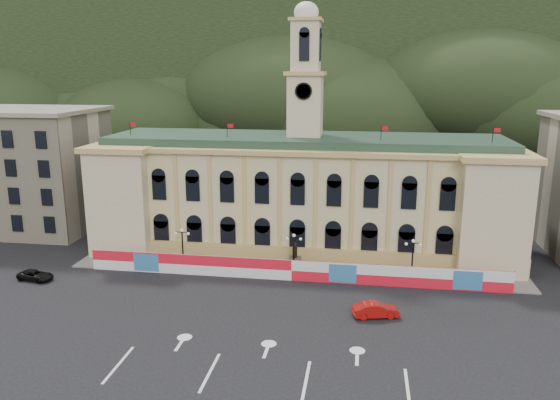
% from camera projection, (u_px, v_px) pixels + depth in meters
% --- Properties ---
extents(ground, '(260.00, 260.00, 0.00)m').
position_uv_depth(ground, '(270.00, 341.00, 50.21)').
color(ground, black).
rests_on(ground, ground).
extents(lane_markings, '(26.00, 10.00, 0.02)m').
position_uv_depth(lane_markings, '(260.00, 370.00, 45.41)').
color(lane_markings, white).
rests_on(lane_markings, ground).
extents(hill_ridge, '(230.00, 80.00, 64.00)m').
position_uv_depth(hill_ridge, '(340.00, 85.00, 162.79)').
color(hill_ridge, black).
rests_on(hill_ridge, ground).
extents(city_hall, '(56.20, 17.60, 37.10)m').
position_uv_depth(city_hall, '(304.00, 192.00, 74.90)').
color(city_hall, beige).
rests_on(city_hall, ground).
extents(side_building_left, '(21.00, 17.00, 18.60)m').
position_uv_depth(side_building_left, '(30.00, 169.00, 84.14)').
color(side_building_left, '#C3B796').
rests_on(side_building_left, ground).
extents(hoarding_fence, '(50.00, 0.44, 2.50)m').
position_uv_depth(hoarding_fence, '(292.00, 270.00, 64.38)').
color(hoarding_fence, red).
rests_on(hoarding_fence, ground).
extents(pavement, '(56.00, 5.50, 0.16)m').
position_uv_depth(pavement, '(294.00, 271.00, 67.24)').
color(pavement, slate).
rests_on(pavement, ground).
extents(statue, '(1.40, 1.40, 3.72)m').
position_uv_depth(statue, '(295.00, 262.00, 67.22)').
color(statue, '#595651').
rests_on(statue, ground).
extents(lamp_left, '(1.96, 0.44, 5.15)m').
position_uv_depth(lamp_left, '(183.00, 245.00, 67.91)').
color(lamp_left, black).
rests_on(lamp_left, ground).
extents(lamp_center, '(1.96, 0.44, 5.15)m').
position_uv_depth(lamp_center, '(294.00, 250.00, 65.82)').
color(lamp_center, black).
rests_on(lamp_center, ground).
extents(lamp_right, '(1.96, 0.44, 5.15)m').
position_uv_depth(lamp_right, '(413.00, 256.00, 63.73)').
color(lamp_right, black).
rests_on(lamp_right, ground).
extents(red_sedan, '(3.82, 5.45, 1.54)m').
position_uv_depth(red_sedan, '(376.00, 310.00, 54.92)').
color(red_sedan, '#A10D0B').
rests_on(red_sedan, ground).
extents(black_suv, '(3.19, 4.85, 1.19)m').
position_uv_depth(black_suv, '(36.00, 275.00, 64.56)').
color(black_suv, black).
rests_on(black_suv, ground).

